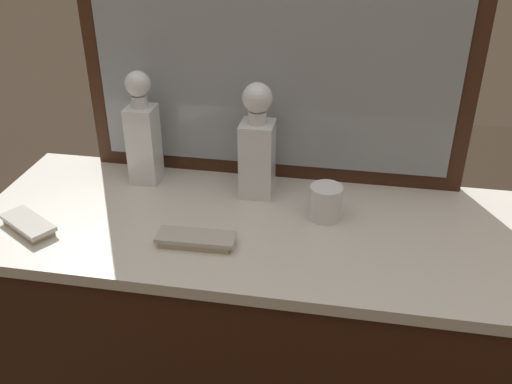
% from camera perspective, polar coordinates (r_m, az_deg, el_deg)
% --- Properties ---
extents(dresser, '(1.31, 0.52, 0.91)m').
position_cam_1_polar(dresser, '(1.61, -0.00, -16.86)').
color(dresser, '#381E11').
rests_on(dresser, ground_plane).
extents(dresser_mirror, '(0.96, 0.03, 0.77)m').
position_cam_1_polar(dresser_mirror, '(1.39, 1.83, 16.07)').
color(dresser_mirror, '#381E11').
rests_on(dresser_mirror, dresser).
extents(crystal_decanter_center, '(0.08, 0.08, 0.29)m').
position_cam_1_polar(crystal_decanter_center, '(1.38, 0.12, 4.06)').
color(crystal_decanter_center, white).
rests_on(crystal_decanter_center, dresser).
extents(crystal_decanter_left, '(0.07, 0.07, 0.29)m').
position_cam_1_polar(crystal_decanter_left, '(1.47, -11.17, 5.27)').
color(crystal_decanter_left, white).
rests_on(crystal_decanter_left, dresser).
extents(crystal_tumbler_rear, '(0.08, 0.08, 0.08)m').
position_cam_1_polar(crystal_tumbler_rear, '(1.33, 6.96, -1.19)').
color(crystal_tumbler_rear, white).
rests_on(crystal_tumbler_rear, dresser).
extents(silver_brush_center, '(0.17, 0.06, 0.02)m').
position_cam_1_polar(silver_brush_center, '(1.24, -6.00, -4.75)').
color(silver_brush_center, '#B7A88C').
rests_on(silver_brush_center, dresser).
extents(silver_brush_left, '(0.16, 0.13, 0.02)m').
position_cam_1_polar(silver_brush_left, '(1.38, -21.76, -3.06)').
color(silver_brush_left, '#B7A88C').
rests_on(silver_brush_left, dresser).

